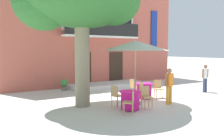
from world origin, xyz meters
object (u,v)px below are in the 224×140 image
at_px(cafe_chair_near_tree_1, 116,95).
at_px(pedestrian_mid_plaza, 169,84).
at_px(cafe_chair_near_tree_2, 130,101).
at_px(pedestrian_near_entrance, 205,77).
at_px(cafe_table_near_tree, 130,100).
at_px(cafe_table_middle, 144,91).
at_px(cafe_chair_near_tree_0, 146,95).
at_px(cafe_umbrella, 136,46).
at_px(ground_planter_left, 64,84).
at_px(cafe_chair_middle_1, 158,87).
at_px(cafe_chair_middle_0, 139,90).
at_px(cafe_chair_middle_2, 134,86).

height_order(cafe_chair_near_tree_1, pedestrian_mid_plaza, pedestrian_mid_plaza).
relative_size(cafe_chair_near_tree_2, pedestrian_near_entrance, 0.56).
relative_size(cafe_table_near_tree, cafe_table_middle, 1.00).
bearing_deg(cafe_chair_near_tree_0, cafe_chair_near_tree_1, 138.67).
height_order(cafe_chair_near_tree_2, cafe_table_middle, cafe_chair_near_tree_2).
distance_m(cafe_umbrella, ground_planter_left, 5.77).
xyz_separation_m(cafe_chair_near_tree_2, pedestrian_mid_plaza, (2.49, 0.45, 0.39)).
bearing_deg(ground_planter_left, cafe_umbrella, -74.55).
distance_m(cafe_chair_near_tree_1, pedestrian_mid_plaza, 2.45).
relative_size(cafe_chair_near_tree_2, cafe_table_middle, 1.05).
height_order(cafe_table_middle, cafe_chair_middle_1, cafe_chair_middle_1).
bearing_deg(pedestrian_mid_plaza, ground_planter_left, 114.44).
distance_m(cafe_table_middle, cafe_chair_middle_0, 0.77).
bearing_deg(cafe_umbrella, cafe_chair_near_tree_1, 175.85).
relative_size(cafe_chair_middle_2, ground_planter_left, 1.32).
bearing_deg(pedestrian_near_entrance, cafe_chair_middle_2, 163.35).
height_order(cafe_chair_near_tree_1, cafe_table_middle, cafe_chair_near_tree_1).
height_order(cafe_chair_near_tree_0, ground_planter_left, cafe_chair_near_tree_0).
xyz_separation_m(cafe_chair_near_tree_0, pedestrian_mid_plaza, (1.30, -0.04, 0.39)).
relative_size(ground_planter_left, pedestrian_mid_plaza, 0.42).
bearing_deg(cafe_chair_near_tree_1, cafe_umbrella, -4.15).
distance_m(cafe_table_middle, cafe_chair_middle_2, 0.77).
relative_size(ground_planter_left, pedestrian_near_entrance, 0.43).
relative_size(cafe_umbrella, pedestrian_near_entrance, 1.80).
xyz_separation_m(cafe_chair_near_tree_2, ground_planter_left, (-0.22, 6.40, -0.15)).
height_order(cafe_chair_near_tree_0, cafe_table_middle, cafe_chair_near_tree_0).
xyz_separation_m(cafe_table_near_tree, pedestrian_mid_plaza, (2.04, -0.16, 0.52)).
relative_size(cafe_chair_near_tree_0, pedestrian_mid_plaza, 0.56).
xyz_separation_m(cafe_chair_near_tree_0, pedestrian_near_entrance, (5.30, 1.04, 0.38)).
bearing_deg(cafe_umbrella, cafe_chair_middle_2, 54.67).
bearing_deg(cafe_chair_near_tree_1, pedestrian_near_entrance, 1.83).
bearing_deg(cafe_table_near_tree, cafe_umbrella, 40.62).
distance_m(cafe_chair_near_tree_0, cafe_umbrella, 2.22).
xyz_separation_m(cafe_chair_middle_0, pedestrian_mid_plaza, (0.75, -1.20, 0.39)).
bearing_deg(cafe_chair_middle_0, cafe_chair_near_tree_2, -136.43).
relative_size(cafe_chair_near_tree_1, cafe_chair_middle_0, 1.00).
bearing_deg(pedestrian_mid_plaza, cafe_chair_near_tree_1, 158.65).
xyz_separation_m(cafe_chair_near_tree_0, cafe_chair_near_tree_2, (-1.19, -0.50, 0.00)).
height_order(cafe_chair_near_tree_1, pedestrian_near_entrance, pedestrian_near_entrance).
bearing_deg(ground_planter_left, cafe_chair_middle_1, -54.40).
distance_m(cafe_chair_near_tree_2, pedestrian_near_entrance, 6.68).
height_order(cafe_chair_middle_1, cafe_umbrella, cafe_umbrella).
relative_size(cafe_chair_middle_1, cafe_chair_middle_2, 1.00).
distance_m(cafe_table_middle, pedestrian_mid_plaza, 1.68).
xyz_separation_m(cafe_chair_middle_0, cafe_umbrella, (-0.53, -0.38, 2.08)).
height_order(cafe_table_near_tree, cafe_chair_near_tree_2, cafe_chair_near_tree_2).
bearing_deg(cafe_chair_near_tree_0, cafe_chair_middle_1, 34.21).
bearing_deg(cafe_chair_near_tree_0, cafe_table_near_tree, 171.21).
bearing_deg(cafe_umbrella, cafe_chair_near_tree_2, -133.60).
bearing_deg(cafe_chair_near_tree_0, pedestrian_mid_plaza, -1.84).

